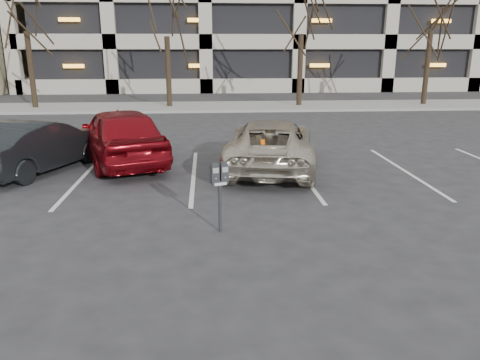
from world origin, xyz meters
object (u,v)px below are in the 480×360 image
parking_meter (220,180)px  car_dark (39,146)px  car_red (121,135)px  suv_silver (271,144)px

parking_meter → car_dark: car_dark is taller
car_red → suv_silver: bearing=146.7°
car_dark → car_red: bearing=-137.5°
car_red → car_dark: size_ratio=1.15×
suv_silver → car_red: (-4.10, 0.91, 0.13)m
suv_silver → car_red: car_red is taller
parking_meter → suv_silver: (1.49, 4.40, -0.29)m
suv_silver → car_dark: car_dark is taller
suv_silver → car_red: bearing=-3.0°
parking_meter → suv_silver: 4.65m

